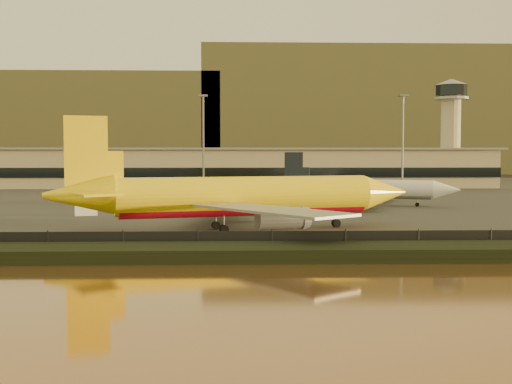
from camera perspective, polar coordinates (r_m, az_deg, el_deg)
ground at (r=82.43m, az=-0.48°, el=-4.07°), size 900.00×900.00×0.00m
embankment at (r=65.51m, az=-0.13°, el=-5.38°), size 320.00×7.00×1.40m
tarmac at (r=177.05m, az=-1.20°, el=-0.08°), size 320.00×220.00×0.20m
perimeter_fence at (r=69.38m, az=-0.23°, el=-4.39°), size 300.00×0.05×2.20m
terminal_building at (r=207.70m, az=-5.31°, el=2.11°), size 202.00×25.00×12.60m
control_tower at (r=224.82m, az=16.93°, el=6.00°), size 11.20×11.20×35.50m
apron_light_masts at (r=157.71m, az=4.35°, el=5.17°), size 152.20×12.20×25.40m
distant_hills at (r=422.65m, az=-4.40°, el=6.14°), size 470.00×160.00×70.00m
dhl_cargo_jet at (r=88.04m, az=-1.51°, el=-0.47°), size 50.87×48.75×15.39m
white_narrowbody_jet at (r=134.37m, az=9.58°, el=0.23°), size 37.01×35.07×10.97m
gse_vehicle_yellow at (r=110.09m, az=5.83°, el=-1.59°), size 4.63×2.41×2.01m
gse_vehicle_white at (r=114.00m, az=-14.88°, el=-1.60°), size 4.06×2.63×1.68m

